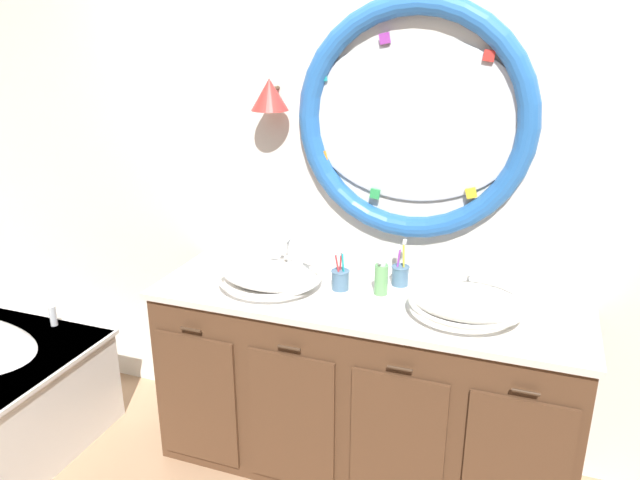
% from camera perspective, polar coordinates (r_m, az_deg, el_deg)
% --- Properties ---
extents(back_wall_assembly, '(6.40, 0.26, 2.60)m').
position_cam_1_polar(back_wall_assembly, '(2.84, 4.27, 5.57)').
color(back_wall_assembly, silver).
rests_on(back_wall_assembly, ground_plane).
extents(vanity_counter, '(1.90, 0.61, 0.89)m').
position_cam_1_polar(vanity_counter, '(2.89, 3.94, -13.37)').
color(vanity_counter, brown).
rests_on(vanity_counter, ground_plane).
extents(sink_basin_left, '(0.48, 0.48, 0.10)m').
position_cam_1_polar(sink_basin_left, '(2.77, -4.71, -3.34)').
color(sink_basin_left, white).
rests_on(sink_basin_left, vanity_counter).
extents(sink_basin_right, '(0.48, 0.48, 0.13)m').
position_cam_1_polar(sink_basin_right, '(2.56, 13.56, -5.64)').
color(sink_basin_right, white).
rests_on(sink_basin_right, vanity_counter).
extents(faucet_set_left, '(0.22, 0.13, 0.17)m').
position_cam_1_polar(faucet_set_left, '(2.96, -2.90, -1.50)').
color(faucet_set_left, silver).
rests_on(faucet_set_left, vanity_counter).
extents(faucet_set_right, '(0.24, 0.15, 0.14)m').
position_cam_1_polar(faucet_set_right, '(2.76, 14.12, -3.90)').
color(faucet_set_right, silver).
rests_on(faucet_set_right, vanity_counter).
extents(toothbrush_holder_left, '(0.09, 0.09, 0.20)m').
position_cam_1_polar(toothbrush_holder_left, '(2.74, 1.91, -3.57)').
color(toothbrush_holder_left, slate).
rests_on(toothbrush_holder_left, vanity_counter).
extents(toothbrush_holder_right, '(0.08, 0.08, 0.22)m').
position_cam_1_polar(toothbrush_holder_right, '(2.80, 7.51, -3.17)').
color(toothbrush_holder_right, slate).
rests_on(toothbrush_holder_right, vanity_counter).
extents(soap_dispenser, '(0.06, 0.07, 0.17)m').
position_cam_1_polar(soap_dispenser, '(2.69, 5.74, -3.60)').
color(soap_dispenser, '#6BAD66').
rests_on(soap_dispenser, vanity_counter).
extents(folded_hand_towel, '(0.14, 0.13, 0.04)m').
position_cam_1_polar(folded_hand_towel, '(2.86, -11.68, -3.64)').
color(folded_hand_towel, white).
rests_on(folded_hand_towel, vanity_counter).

